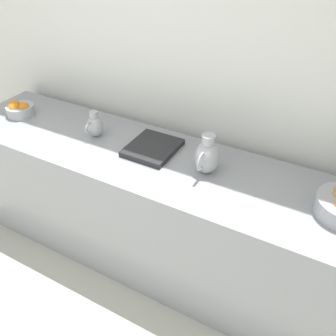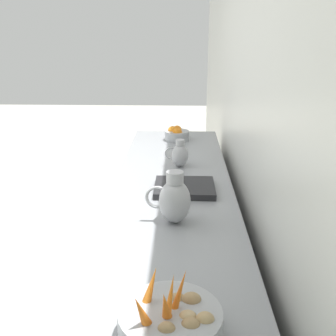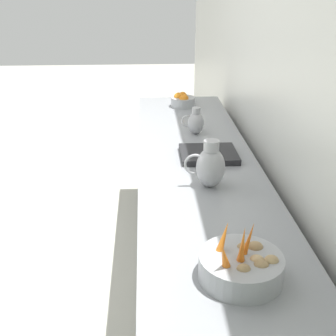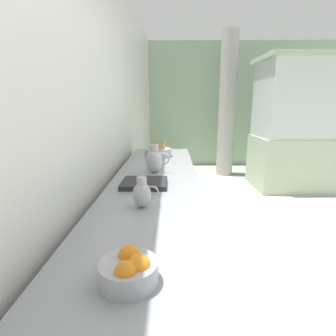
{
  "view_description": "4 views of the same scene",
  "coord_description": "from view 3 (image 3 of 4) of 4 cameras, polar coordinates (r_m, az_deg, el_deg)",
  "views": [
    {
      "loc": [
        0.12,
        1.14,
        2.21
      ],
      "look_at": [
        -1.32,
        0.36,
        1.02
      ],
      "focal_mm": 38.38,
      "sensor_mm": 36.0,
      "label": 1
    },
    {
      "loc": [
        -1.54,
        2.27,
        1.8
      ],
      "look_at": [
        -1.47,
        0.26,
        1.11
      ],
      "focal_mm": 43.53,
      "sensor_mm": 36.0,
      "label": 2
    },
    {
      "loc": [
        -1.17,
        2.61,
        1.95
      ],
      "look_at": [
        -1.29,
        0.49,
        1.03
      ],
      "focal_mm": 47.78,
      "sensor_mm": 36.0,
      "label": 3
    },
    {
      "loc": [
        -1.36,
        -1.81,
        1.53
      ],
      "look_at": [
        -1.38,
        0.14,
        1.06
      ],
      "focal_mm": 28.33,
      "sensor_mm": 36.0,
      "label": 4
    }
  ],
  "objects": [
    {
      "name": "metal_pitcher_short",
      "position": [
        3.1,
        3.55,
        5.87
      ],
      "size": [
        0.16,
        0.11,
        0.19
      ],
      "color": "#A3A3A8",
      "rests_on": "prep_counter"
    },
    {
      "name": "counter_sink_basin",
      "position": [
        2.72,
        5.2,
        1.77
      ],
      "size": [
        0.34,
        0.3,
        0.04
      ],
      "primitive_type": "cube",
      "color": "#232326",
      "rests_on": "prep_counter"
    },
    {
      "name": "vegetable_colander",
      "position": [
        1.67,
        9.31,
        -12.23
      ],
      "size": [
        0.31,
        0.31,
        0.22
      ],
      "color": "#9EA0A5",
      "rests_on": "prep_counter"
    },
    {
      "name": "orange_bowl",
      "position": [
        3.76,
        1.88,
        8.59
      ],
      "size": [
        0.2,
        0.2,
        0.12
      ],
      "color": "#9EA0A5",
      "rests_on": "prep_counter"
    },
    {
      "name": "prep_counter",
      "position": [
        2.81,
        3.76,
        -8.48
      ],
      "size": [
        0.71,
        3.15,
        0.93
      ],
      "primitive_type": "cube",
      "color": "gray",
      "rests_on": "ground_plane"
    },
    {
      "name": "tile_wall_left",
      "position": [
        2.07,
        19.29,
        9.63
      ],
      "size": [
        0.1,
        8.89,
        3.0
      ],
      "primitive_type": "cube",
      "color": "silver",
      "rests_on": "ground_plane"
    },
    {
      "name": "metal_pitcher_tall",
      "position": [
        2.31,
        5.39,
        0.26
      ],
      "size": [
        0.21,
        0.15,
        0.25
      ],
      "color": "#A3A3A8",
      "rests_on": "prep_counter"
    }
  ]
}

